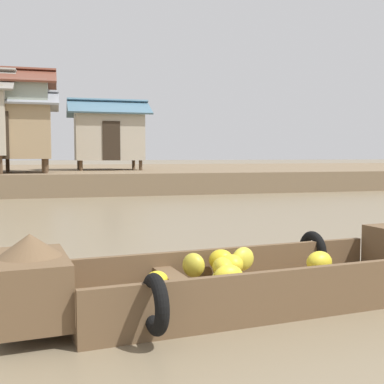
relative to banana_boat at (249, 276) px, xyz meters
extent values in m
plane|color=#7A6B51|center=(0.16, 5.02, -0.31)|extent=(300.00, 300.00, 0.00)
cube|color=#756047|center=(0.16, 24.00, 0.12)|extent=(160.00, 20.00, 0.87)
cube|color=brown|center=(0.02, 0.00, -0.25)|extent=(3.90, 1.65, 0.12)
cube|color=brown|center=(-0.04, 0.59, 0.00)|extent=(3.78, 0.46, 0.38)
cube|color=brown|center=(0.08, -0.60, 0.00)|extent=(3.78, 0.46, 0.38)
cube|color=brown|center=(-2.18, -0.23, 0.09)|extent=(0.73, 1.14, 0.57)
cone|color=brown|center=(-2.18, -0.23, 0.48)|extent=(0.61, 0.61, 0.20)
cube|color=brown|center=(-0.79, -0.09, 0.02)|extent=(0.31, 1.16, 0.05)
torus|color=black|center=(1.21, 0.84, 0.04)|extent=(0.17, 0.53, 0.52)
torus|color=black|center=(-1.18, -0.85, 0.04)|extent=(0.17, 0.53, 0.52)
ellipsoid|color=yellow|center=(-0.13, 0.20, 0.08)|extent=(0.35, 0.36, 0.22)
ellipsoid|color=gold|center=(-0.54, 0.26, 0.09)|extent=(0.32, 0.33, 0.26)
ellipsoid|color=yellow|center=(0.07, 0.36, 0.10)|extent=(0.35, 0.30, 0.27)
ellipsoid|color=yellow|center=(-1.00, -0.02, 0.02)|extent=(0.33, 0.35, 0.19)
ellipsoid|color=yellow|center=(-0.19, 0.35, 0.10)|extent=(0.34, 0.32, 0.24)
ellipsoid|color=yellow|center=(-0.36, -0.33, 0.05)|extent=(0.39, 0.40, 0.24)
ellipsoid|color=yellow|center=(-0.38, -0.40, 0.09)|extent=(0.34, 0.24, 0.27)
ellipsoid|color=yellow|center=(0.92, 0.17, 0.05)|extent=(0.40, 0.34, 0.25)
ellipsoid|color=yellow|center=(-0.28, 0.05, 0.09)|extent=(0.25, 0.33, 0.22)
cylinder|color=#4C3826|center=(-3.96, 14.82, 0.91)|extent=(0.16, 0.16, 0.70)
cylinder|color=#4C3826|center=(-3.96, 17.68, 0.91)|extent=(0.16, 0.16, 0.70)
cylinder|color=#4C3826|center=(-2.35, 15.32, 0.84)|extent=(0.16, 0.16, 0.57)
cylinder|color=#4C3826|center=(-2.35, 17.68, 0.84)|extent=(0.16, 0.16, 0.57)
cube|color=#9E8460|center=(-4.05, 16.50, 2.23)|extent=(3.80, 2.76, 2.21)
cube|color=#9399A0|center=(-4.05, 17.19, 3.55)|extent=(4.50, 1.88, 0.74)
cylinder|color=#4C3826|center=(-2.42, 15.40, 1.00)|extent=(0.16, 0.16, 0.88)
cylinder|color=#4C3826|center=(-2.42, 18.36, 1.00)|extent=(0.16, 0.16, 0.88)
cube|color=gray|center=(-3.80, 16.88, 2.81)|extent=(3.17, 3.36, 2.76)
cube|color=#2D2319|center=(-3.80, 15.18, 2.33)|extent=(0.80, 0.04, 1.80)
cube|color=brown|center=(-3.80, 16.04, 4.44)|extent=(3.87, 2.18, 0.84)
cube|color=brown|center=(-3.80, 17.72, 4.44)|extent=(3.87, 2.18, 0.84)
cylinder|color=#4C3826|center=(-0.86, 18.30, 0.79)|extent=(0.16, 0.16, 0.47)
cylinder|color=#4C3826|center=(1.89, 18.30, 0.79)|extent=(0.16, 0.16, 0.47)
cylinder|color=#4C3826|center=(-0.86, 20.51, 0.79)|extent=(0.16, 0.16, 0.47)
cylinder|color=#4C3826|center=(1.89, 20.51, 0.79)|extent=(0.16, 0.16, 0.47)
cube|color=#B2A893|center=(0.52, 19.40, 2.17)|extent=(3.15, 2.61, 2.29)
cube|color=#2D2319|center=(0.52, 18.08, 1.93)|extent=(0.80, 0.04, 1.80)
cube|color=slate|center=(0.52, 18.75, 3.56)|extent=(3.85, 1.80, 0.82)
cube|color=slate|center=(0.52, 20.06, 3.56)|extent=(3.85, 1.80, 0.82)
camera|label=1|loc=(-1.94, -4.77, 1.27)|focal=46.08mm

